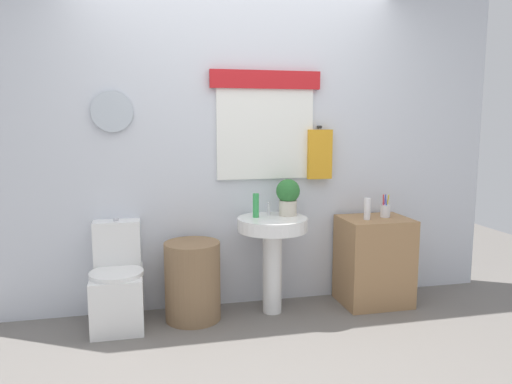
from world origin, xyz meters
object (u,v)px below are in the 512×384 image
(potted_plant, at_px, (288,195))
(toothbrush_cup, at_px, (385,210))
(laundry_hamper, at_px, (193,281))
(pedestal_sink, at_px, (272,240))
(toilet, at_px, (118,286))
(soap_bottle, at_px, (256,205))
(lotion_bottle, at_px, (367,209))
(wooden_cabinet, at_px, (374,261))

(potted_plant, bearing_deg, toothbrush_cup, -2.79)
(laundry_hamper, xyz_separation_m, pedestal_sink, (0.62, 0.00, 0.28))
(toilet, relative_size, soap_bottle, 4.17)
(toilet, height_order, lotion_bottle, lotion_bottle)
(lotion_bottle, bearing_deg, wooden_cabinet, 22.87)
(soap_bottle, bearing_deg, wooden_cabinet, -2.92)
(lotion_bottle, bearing_deg, pedestal_sink, 177.01)
(pedestal_sink, bearing_deg, laundry_hamper, 180.00)
(toilet, height_order, laundry_hamper, toilet)
(toilet, distance_m, wooden_cabinet, 2.03)
(laundry_hamper, xyz_separation_m, soap_bottle, (0.50, 0.05, 0.55))
(pedestal_sink, relative_size, soap_bottle, 4.08)
(soap_bottle, bearing_deg, toothbrush_cup, -1.58)
(laundry_hamper, bearing_deg, toothbrush_cup, 0.74)
(potted_plant, bearing_deg, soap_bottle, -177.80)
(toilet, distance_m, laundry_hamper, 0.55)
(wooden_cabinet, xyz_separation_m, soap_bottle, (-0.98, 0.05, 0.49))
(soap_bottle, xyz_separation_m, toothbrush_cup, (1.08, -0.03, -0.08))
(toothbrush_cup, bearing_deg, laundry_hamper, -179.26)
(lotion_bottle, bearing_deg, toothbrush_cup, 17.64)
(wooden_cabinet, bearing_deg, potted_plant, 175.24)
(laundry_hamper, xyz_separation_m, wooden_cabinet, (1.48, 0.00, 0.06))
(laundry_hamper, distance_m, toothbrush_cup, 1.64)
(toilet, xyz_separation_m, pedestal_sink, (1.16, -0.03, 0.29))
(toilet, relative_size, wooden_cabinet, 1.08)
(soap_bottle, distance_m, lotion_bottle, 0.89)
(laundry_hamper, bearing_deg, wooden_cabinet, 0.00)
(pedestal_sink, height_order, potted_plant, potted_plant)
(toilet, relative_size, toothbrush_cup, 4.16)
(toilet, distance_m, pedestal_sink, 1.20)
(pedestal_sink, height_order, soap_bottle, soap_bottle)
(wooden_cabinet, xyz_separation_m, lotion_bottle, (-0.09, -0.04, 0.44))
(wooden_cabinet, relative_size, toothbrush_cup, 3.85)
(pedestal_sink, height_order, toothbrush_cup, toothbrush_cup)
(pedestal_sink, bearing_deg, soap_bottle, 157.38)
(lotion_bottle, height_order, toothbrush_cup, toothbrush_cup)
(soap_bottle, relative_size, potted_plant, 0.64)
(soap_bottle, relative_size, toothbrush_cup, 1.00)
(laundry_hamper, height_order, pedestal_sink, pedestal_sink)
(laundry_hamper, xyz_separation_m, toothbrush_cup, (1.58, 0.02, 0.47))
(pedestal_sink, bearing_deg, toilet, 178.28)
(laundry_hamper, distance_m, wooden_cabinet, 1.48)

